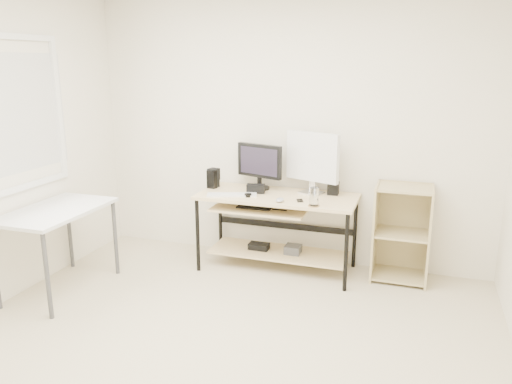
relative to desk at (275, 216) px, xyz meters
The scene contains 16 objects.
room 1.80m from the desk, 93.95° to the right, with size 4.01×4.01×2.62m.
desk is the anchor object (origin of this frame).
side_table 1.97m from the desk, 147.35° to the right, with size 0.60×1.00×0.75m.
shelf_unit 1.19m from the desk, ahead, with size 0.50×0.40×0.90m.
black_monitor 0.54m from the desk, 142.30° to the left, with size 0.48×0.20×0.45m.
white_imac 0.66m from the desk, 25.57° to the left, with size 0.54×0.24×0.59m.
keyboard 0.46m from the desk, 156.57° to the right, with size 0.47×0.13×0.02m, color silver.
mouse 0.35m from the desk, 63.68° to the right, with size 0.07×0.11×0.04m, color #B2B2B7.
center_speaker 0.32m from the desk, behind, with size 0.17×0.08×0.09m, color black.
speaker_left 0.74m from the desk, behind, with size 0.11×0.11×0.19m.
speaker_right 0.62m from the desk, 19.54° to the left, with size 0.10×0.10×0.12m, color black.
audio_controller 0.74m from the desk, behind, with size 0.09×0.06×0.18m, color black.
volume_puck 0.35m from the desk, 145.01° to the right, with size 0.07×0.07×0.03m, color black.
smartphone 0.38m from the desk, 27.14° to the right, with size 0.05×0.10×0.01m, color black.
coaster 0.55m from the desk, 31.78° to the right, with size 0.10×0.10×0.01m, color #9B7746.
drinking_glass 0.59m from the desk, 31.78° to the right, with size 0.08×0.08×0.16m, color white.
Camera 1 is at (1.25, -2.74, 1.97)m, focal length 35.00 mm.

